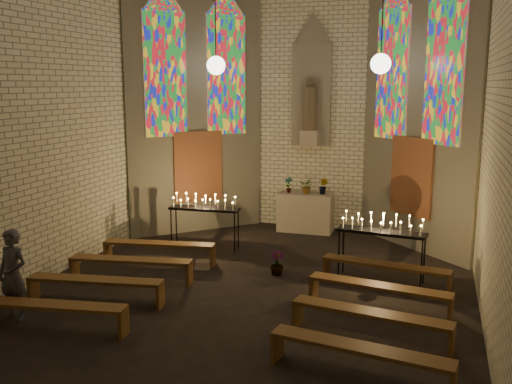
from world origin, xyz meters
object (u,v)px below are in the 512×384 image
at_px(votive_stand_right, 382,227).
at_px(visitor, 13,275).
at_px(aisle_flower_pot, 277,263).
at_px(votive_stand_left, 204,205).
at_px(altar, 305,213).

bearing_deg(votive_stand_right, visitor, -139.18).
xyz_separation_m(aisle_flower_pot, votive_stand_left, (-2.11, 1.32, 0.79)).
distance_m(aisle_flower_pot, votive_stand_right, 2.19).
height_order(aisle_flower_pot, votive_stand_right, votive_stand_right).
bearing_deg(altar, votive_stand_left, -130.17).
relative_size(votive_stand_right, visitor, 1.16).
bearing_deg(votive_stand_left, aisle_flower_pot, -35.43).
relative_size(aisle_flower_pot, votive_stand_right, 0.28).
relative_size(votive_stand_left, votive_stand_right, 0.96).
height_order(altar, votive_stand_right, votive_stand_right).
bearing_deg(votive_stand_left, visitor, -109.79).
distance_m(votive_stand_right, visitor, 6.61).
bearing_deg(visitor, votive_stand_left, 78.43).
bearing_deg(altar, aisle_flower_pot, -86.31).
relative_size(altar, aisle_flower_pot, 2.92).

